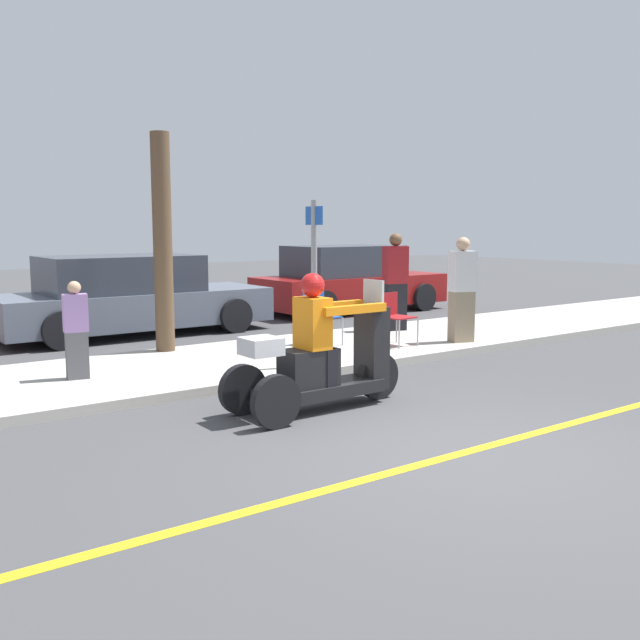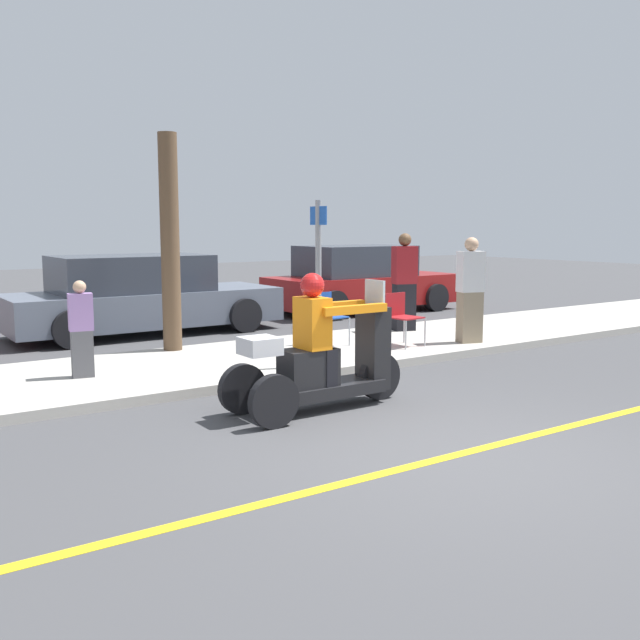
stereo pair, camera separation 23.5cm
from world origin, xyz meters
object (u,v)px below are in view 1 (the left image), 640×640
object	(u,v)px
folding_chair_set_back	(319,313)
parked_car_lot_center	(348,281)
motorcycle_trike	(321,361)
tree_trunk	(163,243)
spectator_near_curb	(462,292)
street_sign	(314,277)
spectator_by_tree	(76,332)
parked_car_lot_far	(130,297)
folding_chair_curbside	(393,313)
spectator_mid_group	(395,284)

from	to	relation	value
folding_chair_set_back	parked_car_lot_center	distance (m)	5.33
folding_chair_set_back	motorcycle_trike	bearing A→B (deg)	-125.64
motorcycle_trike	tree_trunk	size ratio (longest dim) A/B	0.67
spectator_near_curb	street_sign	bearing A→B (deg)	-175.38
spectator_by_tree	tree_trunk	world-z (taller)	tree_trunk
parked_car_lot_far	tree_trunk	xyz separation A→B (m)	(-0.46, -2.56, 1.04)
motorcycle_trike	folding_chair_curbside	size ratio (longest dim) A/B	2.62
folding_chair_curbside	tree_trunk	distance (m)	3.69
folding_chair_set_back	folding_chair_curbside	world-z (taller)	same
spectator_by_tree	tree_trunk	distance (m)	2.32
parked_car_lot_center	street_sign	xyz separation A→B (m)	(-4.76, -5.25, 0.60)
folding_chair_set_back	parked_car_lot_center	world-z (taller)	parked_car_lot_center
motorcycle_trike	folding_chair_set_back	size ratio (longest dim) A/B	2.62
motorcycle_trike	folding_chair_curbside	xyz separation A→B (m)	(3.00, 2.17, 0.09)
motorcycle_trike	folding_chair_set_back	xyz separation A→B (m)	(2.07, 2.89, 0.09)
parked_car_lot_far	street_sign	bearing A→B (deg)	-82.52
spectator_near_curb	folding_chair_curbside	xyz separation A→B (m)	(-1.10, 0.42, -0.31)
tree_trunk	spectator_by_tree	bearing A→B (deg)	-144.55
parked_car_lot_far	street_sign	world-z (taller)	street_sign
spectator_mid_group	tree_trunk	distance (m)	4.31
parked_car_lot_far	street_sign	size ratio (longest dim) A/B	2.23
spectator_mid_group	parked_car_lot_far	xyz separation A→B (m)	(-3.75, 3.02, -0.27)
motorcycle_trike	street_sign	size ratio (longest dim) A/B	0.98
spectator_mid_group	folding_chair_curbside	bearing A→B (deg)	-133.04
parked_car_lot_center	folding_chair_set_back	bearing A→B (deg)	-133.57
folding_chair_curbside	street_sign	xyz separation A→B (m)	(-2.01, -0.67, 0.69)
tree_trunk	street_sign	size ratio (longest dim) A/B	1.46
folding_chair_set_back	parked_car_lot_center	size ratio (longest dim) A/B	0.18
spectator_mid_group	parked_car_lot_far	bearing A→B (deg)	141.16
spectator_by_tree	spectator_mid_group	distance (m)	5.96
spectator_near_curb	parked_car_lot_far	xyz separation A→B (m)	(-3.75, 4.62, -0.24)
spectator_mid_group	spectator_near_curb	bearing A→B (deg)	-90.03
spectator_near_curb	folding_chair_set_back	size ratio (longest dim) A/B	2.06
parked_car_lot_center	spectator_by_tree	bearing A→B (deg)	-151.23
folding_chair_curbside	parked_car_lot_far	bearing A→B (deg)	122.27
spectator_by_tree	parked_car_lot_far	bearing A→B (deg)	60.20
spectator_mid_group	folding_chair_curbside	world-z (taller)	spectator_mid_group
spectator_by_tree	parked_car_lot_far	size ratio (longest dim) A/B	0.25
folding_chair_curbside	parked_car_lot_center	xyz separation A→B (m)	(2.74, 4.58, 0.10)
parked_car_lot_far	tree_trunk	bearing A→B (deg)	-100.19
spectator_by_tree	parked_car_lot_center	xyz separation A→B (m)	(7.55, 4.15, 0.02)
spectator_mid_group	spectator_near_curb	distance (m)	1.60
folding_chair_curbside	motorcycle_trike	bearing A→B (deg)	-144.16
spectator_by_tree	tree_trunk	xyz separation A→B (m)	(1.70, 1.21, 1.03)
spectator_mid_group	spectator_near_curb	xyz separation A→B (m)	(-0.00, -1.59, -0.02)
folding_chair_set_back	tree_trunk	distance (m)	2.62
motorcycle_trike	spectator_near_curb	world-z (taller)	spectator_near_curb
spectator_mid_group	spectator_near_curb	world-z (taller)	spectator_mid_group
spectator_by_tree	folding_chair_set_back	size ratio (longest dim) A/B	1.47
spectator_near_curb	folding_chair_curbside	distance (m)	1.22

